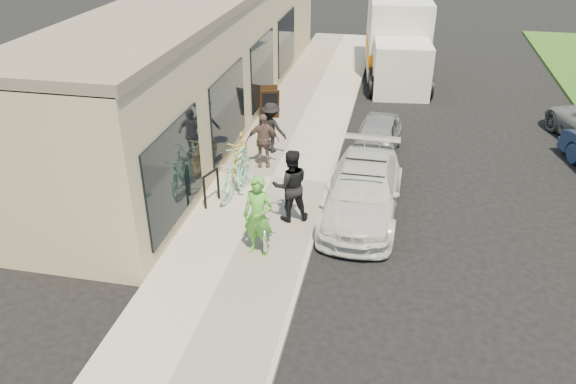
{
  "coord_description": "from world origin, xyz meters",
  "views": [
    {
      "loc": [
        1.16,
        -10.24,
        7.14
      ],
      "look_at": [
        -1.08,
        0.64,
        1.05
      ],
      "focal_mm": 35.0,
      "sensor_mm": 36.0,
      "label": 1
    }
  ],
  "objects_px": {
    "cruiser_bike_b": "(242,159)",
    "cruiser_bike_c": "(240,154)",
    "bystander_a": "(271,128)",
    "sandwich_board": "(269,103)",
    "cruiser_bike_a": "(236,177)",
    "bystander_b": "(263,140)",
    "bike_rack": "(211,184)",
    "woman_rider": "(258,216)",
    "tandem_bike": "(262,211)",
    "man_standing": "(290,186)",
    "sedan_white": "(363,191)",
    "moving_truck": "(397,42)",
    "sedan_silver": "(377,139)"
  },
  "relations": [
    {
      "from": "bike_rack",
      "to": "bystander_a",
      "type": "bearing_deg",
      "value": 77.64
    },
    {
      "from": "man_standing",
      "to": "woman_rider",
      "type": "bearing_deg",
      "value": 54.94
    },
    {
      "from": "cruiser_bike_c",
      "to": "bike_rack",
      "type": "bearing_deg",
      "value": -99.51
    },
    {
      "from": "sedan_silver",
      "to": "cruiser_bike_a",
      "type": "xyz_separation_m",
      "value": [
        -3.32,
        -3.41,
        0.1
      ]
    },
    {
      "from": "sedan_white",
      "to": "cruiser_bike_c",
      "type": "bearing_deg",
      "value": 160.39
    },
    {
      "from": "sedan_white",
      "to": "man_standing",
      "type": "distance_m",
      "value": 1.88
    },
    {
      "from": "sandwich_board",
      "to": "moving_truck",
      "type": "distance_m",
      "value": 7.54
    },
    {
      "from": "man_standing",
      "to": "bystander_b",
      "type": "relative_size",
      "value": 1.15
    },
    {
      "from": "bike_rack",
      "to": "cruiser_bike_c",
      "type": "height_order",
      "value": "cruiser_bike_c"
    },
    {
      "from": "sandwich_board",
      "to": "moving_truck",
      "type": "relative_size",
      "value": 0.16
    },
    {
      "from": "tandem_bike",
      "to": "bystander_b",
      "type": "height_order",
      "value": "bystander_b"
    },
    {
      "from": "sandwich_board",
      "to": "cruiser_bike_b",
      "type": "bearing_deg",
      "value": -105.94
    },
    {
      "from": "tandem_bike",
      "to": "cruiser_bike_b",
      "type": "height_order",
      "value": "tandem_bike"
    },
    {
      "from": "sedan_silver",
      "to": "woman_rider",
      "type": "height_order",
      "value": "woman_rider"
    },
    {
      "from": "bystander_a",
      "to": "bystander_b",
      "type": "distance_m",
      "value": 0.98
    },
    {
      "from": "bike_rack",
      "to": "tandem_bike",
      "type": "xyz_separation_m",
      "value": [
        1.55,
        -1.03,
        0.03
      ]
    },
    {
      "from": "cruiser_bike_a",
      "to": "sedan_silver",
      "type": "bearing_deg",
      "value": 56.46
    },
    {
      "from": "man_standing",
      "to": "bystander_a",
      "type": "height_order",
      "value": "man_standing"
    },
    {
      "from": "cruiser_bike_c",
      "to": "bystander_b",
      "type": "bearing_deg",
      "value": 39.74
    },
    {
      "from": "woman_rider",
      "to": "bystander_b",
      "type": "xyz_separation_m",
      "value": [
        -0.94,
        4.18,
        -0.14
      ]
    },
    {
      "from": "moving_truck",
      "to": "tandem_bike",
      "type": "distance_m",
      "value": 13.67
    },
    {
      "from": "sandwich_board",
      "to": "tandem_bike",
      "type": "xyz_separation_m",
      "value": [
        1.5,
        -7.07,
        0.03
      ]
    },
    {
      "from": "cruiser_bike_a",
      "to": "bystander_b",
      "type": "distance_m",
      "value": 1.83
    },
    {
      "from": "cruiser_bike_c",
      "to": "bystander_a",
      "type": "distance_m",
      "value": 1.59
    },
    {
      "from": "woman_rider",
      "to": "bystander_b",
      "type": "height_order",
      "value": "woman_rider"
    },
    {
      "from": "woman_rider",
      "to": "cruiser_bike_b",
      "type": "xyz_separation_m",
      "value": [
        -1.34,
        3.43,
        -0.4
      ]
    },
    {
      "from": "man_standing",
      "to": "cruiser_bike_c",
      "type": "distance_m",
      "value": 2.88
    },
    {
      "from": "moving_truck",
      "to": "tandem_bike",
      "type": "bearing_deg",
      "value": -106.47
    },
    {
      "from": "sedan_white",
      "to": "cruiser_bike_b",
      "type": "height_order",
      "value": "sedan_white"
    },
    {
      "from": "woman_rider",
      "to": "cruiser_bike_a",
      "type": "height_order",
      "value": "woman_rider"
    },
    {
      "from": "bike_rack",
      "to": "sedan_white",
      "type": "bearing_deg",
      "value": 8.06
    },
    {
      "from": "bystander_a",
      "to": "tandem_bike",
      "type": "bearing_deg",
      "value": 119.12
    },
    {
      "from": "sandwich_board",
      "to": "sedan_silver",
      "type": "height_order",
      "value": "sandwich_board"
    },
    {
      "from": "sandwich_board",
      "to": "cruiser_bike_c",
      "type": "distance_m",
      "value": 4.18
    },
    {
      "from": "sedan_silver",
      "to": "cruiser_bike_c",
      "type": "bearing_deg",
      "value": -145.66
    },
    {
      "from": "moving_truck",
      "to": "cruiser_bike_a",
      "type": "bearing_deg",
      "value": -112.77
    },
    {
      "from": "sandwich_board",
      "to": "man_standing",
      "type": "height_order",
      "value": "man_standing"
    },
    {
      "from": "tandem_bike",
      "to": "bystander_a",
      "type": "height_order",
      "value": "bystander_a"
    },
    {
      "from": "bike_rack",
      "to": "cruiser_bike_c",
      "type": "xyz_separation_m",
      "value": [
        0.2,
        1.86,
        -0.01
      ]
    },
    {
      "from": "man_standing",
      "to": "cruiser_bike_b",
      "type": "bearing_deg",
      "value": -68.99
    },
    {
      "from": "sedan_white",
      "to": "moving_truck",
      "type": "xyz_separation_m",
      "value": [
        0.36,
        11.87,
        0.76
      ]
    },
    {
      "from": "bike_rack",
      "to": "cruiser_bike_c",
      "type": "bearing_deg",
      "value": 83.94
    },
    {
      "from": "sedan_silver",
      "to": "man_standing",
      "type": "xyz_separation_m",
      "value": [
        -1.74,
        -4.29,
        0.48
      ]
    },
    {
      "from": "cruiser_bike_b",
      "to": "cruiser_bike_c",
      "type": "distance_m",
      "value": 0.29
    },
    {
      "from": "bike_rack",
      "to": "bystander_a",
      "type": "height_order",
      "value": "bystander_a"
    },
    {
      "from": "man_standing",
      "to": "tandem_bike",
      "type": "bearing_deg",
      "value": 34.13
    },
    {
      "from": "cruiser_bike_a",
      "to": "bike_rack",
      "type": "bearing_deg",
      "value": -118.59
    },
    {
      "from": "sandwich_board",
      "to": "cruiser_bike_a",
      "type": "distance_m",
      "value": 5.49
    },
    {
      "from": "cruiser_bike_b",
      "to": "bystander_a",
      "type": "bearing_deg",
      "value": 66.74
    },
    {
      "from": "sandwich_board",
      "to": "man_standing",
      "type": "distance_m",
      "value": 6.67
    }
  ]
}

